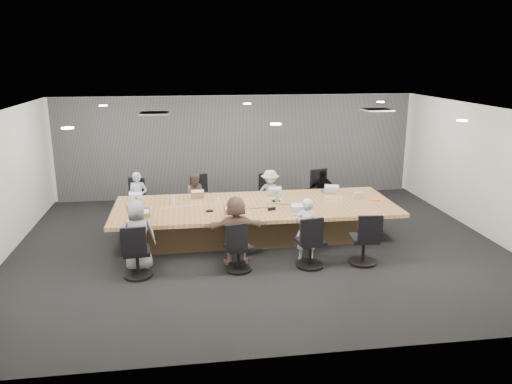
{
  "coord_description": "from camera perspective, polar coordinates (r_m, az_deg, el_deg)",
  "views": [
    {
      "loc": [
        -1.46,
        -9.65,
        3.81
      ],
      "look_at": [
        0.0,
        0.4,
        1.05
      ],
      "focal_mm": 35.0,
      "sensor_mm": 36.0,
      "label": 1
    }
  ],
  "objects": [
    {
      "name": "person_3",
      "position": [
        12.39,
        7.51,
        -0.02
      ],
      "size": [
        0.72,
        0.39,
        1.17
      ],
      "primitive_type": "imported",
      "rotation": [
        0.0,
        0.0,
        6.13
      ],
      "color": "black",
      "rests_on": "ground"
    },
    {
      "name": "laptop_2",
      "position": [
        11.55,
        2.1,
        -0.18
      ],
      "size": [
        0.33,
        0.24,
        0.02
      ],
      "primitive_type": "cube",
      "rotation": [
        0.0,
        0.0,
        3.23
      ],
      "color": "#B2B2B7",
      "rests_on": "conference_table"
    },
    {
      "name": "laptop_1",
      "position": [
        11.37,
        -6.72,
        -0.52
      ],
      "size": [
        0.3,
        0.21,
        0.02
      ],
      "primitive_type": "cube",
      "rotation": [
        0.0,
        0.0,
        3.12
      ],
      "color": "#8C6647",
      "rests_on": "conference_table"
    },
    {
      "name": "canvas_bag",
      "position": [
        11.45,
        11.6,
        -0.35
      ],
      "size": [
        0.25,
        0.18,
        0.12
      ],
      "primitive_type": "cube",
      "rotation": [
        0.0,
        0.0,
        0.18
      ],
      "color": "tan",
      "rests_on": "conference_table"
    },
    {
      "name": "stapler",
      "position": [
        10.31,
        1.79,
        -1.94
      ],
      "size": [
        0.18,
        0.08,
        0.06
      ],
      "primitive_type": "cube",
      "rotation": [
        0.0,
        0.0,
        0.24
      ],
      "color": "black",
      "rests_on": "conference_table"
    },
    {
      "name": "laptop_4",
      "position": [
        9.88,
        -13.13,
        -3.26
      ],
      "size": [
        0.35,
        0.27,
        0.02
      ],
      "primitive_type": "cube",
      "rotation": [
        0.0,
        0.0,
        0.15
      ],
      "color": "#8C6647",
      "rests_on": "conference_table"
    },
    {
      "name": "mic_left",
      "position": [
        10.28,
        -5.33,
        -2.16
      ],
      "size": [
        0.16,
        0.12,
        0.03
      ],
      "primitive_type": "cube",
      "rotation": [
        0.0,
        0.0,
        0.19
      ],
      "color": "black",
      "rests_on": "conference_table"
    },
    {
      "name": "person_6",
      "position": [
        9.63,
        5.74,
        -4.23
      ],
      "size": [
        0.48,
        0.34,
        1.24
      ],
      "primitive_type": "imported",
      "rotation": [
        0.0,
        0.0,
        3.04
      ],
      "color": "silver",
      "rests_on": "ground"
    },
    {
      "name": "wall_front",
      "position": [
        6.31,
        5.8,
        -7.33
      ],
      "size": [
        10.0,
        0.0,
        2.8
      ],
      "primitive_type": "cube",
      "rotation": [
        -1.57,
        0.0,
        0.0
      ],
      "color": "silver",
      "rests_on": "ground"
    },
    {
      "name": "bottle_clear",
      "position": [
        10.79,
        -9.4,
        -0.94
      ],
      "size": [
        0.09,
        0.09,
        0.22
      ],
      "primitive_type": "cylinder",
      "rotation": [
        0.0,
        0.0,
        -0.39
      ],
      "color": "silver",
      "rests_on": "conference_table"
    },
    {
      "name": "laptop_0",
      "position": [
        11.43,
        -13.59,
        -0.77
      ],
      "size": [
        0.31,
        0.23,
        0.02
      ],
      "primitive_type": "cube",
      "rotation": [
        0.0,
        0.0,
        3.04
      ],
      "color": "#B2B2B7",
      "rests_on": "conference_table"
    },
    {
      "name": "mic_right",
      "position": [
        10.96,
        2.27,
        -0.99
      ],
      "size": [
        0.17,
        0.11,
        0.03
      ],
      "primitive_type": "cube",
      "rotation": [
        0.0,
        0.0,
        0.04
      ],
      "color": "black",
      "rests_on": "conference_table"
    },
    {
      "name": "wall_right",
      "position": [
        11.86,
        24.98,
        2.04
      ],
      "size": [
        0.0,
        8.0,
        2.8
      ],
      "primitive_type": "cube",
      "rotation": [
        1.57,
        0.0,
        -1.57
      ],
      "color": "silver",
      "rests_on": "ground"
    },
    {
      "name": "mug_brown",
      "position": [
        10.6,
        -14.36,
        -1.79
      ],
      "size": [
        0.11,
        0.11,
        0.12
      ],
      "primitive_type": "cylinder",
      "rotation": [
        0.0,
        0.0,
        -0.22
      ],
      "color": "brown",
      "rests_on": "conference_table"
    },
    {
      "name": "chair_2",
      "position": [
        12.5,
        1.35,
        -0.75
      ],
      "size": [
        0.51,
        0.51,
        0.75
      ],
      "primitive_type": null,
      "rotation": [
        0.0,
        0.0,
        3.15
      ],
      "color": "black",
      "rests_on": "ground"
    },
    {
      "name": "person_4",
      "position": [
        9.39,
        -13.35,
        -4.83
      ],
      "size": [
        0.69,
        0.49,
        1.32
      ],
      "primitive_type": "imported",
      "rotation": [
        0.0,
        0.0,
        3.25
      ],
      "color": "gray",
      "rests_on": "ground"
    },
    {
      "name": "laptop_5",
      "position": [
        9.88,
        -2.63,
        -2.86
      ],
      "size": [
        0.34,
        0.23,
        0.02
      ],
      "primitive_type": "cube",
      "rotation": [
        0.0,
        0.0,
        0.02
      ],
      "color": "#8C6647",
      "rests_on": "conference_table"
    },
    {
      "name": "chair_3",
      "position": [
        12.76,
        7.07,
        -0.25
      ],
      "size": [
        0.74,
        0.74,
        0.87
      ],
      "primitive_type": null,
      "rotation": [
        0.0,
        0.0,
        3.45
      ],
      "color": "black",
      "rests_on": "ground"
    },
    {
      "name": "person_0",
      "position": [
        11.99,
        -13.33,
        -0.68
      ],
      "size": [
        0.49,
        0.36,
        1.22
      ],
      "primitive_type": "imported",
      "rotation": [
        0.0,
        0.0,
        6.12
      ],
      "color": "#97B5C4",
      "rests_on": "ground"
    },
    {
      "name": "laptop_6",
      "position": [
        10.09,
        5.01,
        -2.51
      ],
      "size": [
        0.3,
        0.22,
        0.02
      ],
      "primitive_type": "cube",
      "rotation": [
        0.0,
        0.0,
        -0.08
      ],
      "color": "#B2B2B7",
      "rests_on": "conference_table"
    },
    {
      "name": "person_2",
      "position": [
        12.11,
        1.63,
        -0.21
      ],
      "size": [
        0.82,
        0.54,
        1.18
      ],
      "primitive_type": "imported",
      "rotation": [
        0.0,
        0.0,
        6.15
      ],
      "color": "#9EA39E",
      "rests_on": "ground"
    },
    {
      "name": "bottle_green_left",
      "position": [
        10.81,
        -13.48,
        -1.1
      ],
      "size": [
        0.07,
        0.07,
        0.23
      ],
      "primitive_type": "cylinder",
      "rotation": [
        0.0,
        0.0,
        -0.11
      ],
      "color": "#599C60",
      "rests_on": "conference_table"
    },
    {
      "name": "chair_0",
      "position": [
        12.39,
        -13.13,
        -1.3
      ],
      "size": [
        0.64,
        0.64,
        0.75
      ],
      "primitive_type": null,
      "rotation": [
        0.0,
        0.0,
        2.83
      ],
      "color": "black",
      "rests_on": "ground"
    },
    {
      "name": "cup_white_near",
      "position": [
        11.11,
        9.72,
        -0.82
      ],
      "size": [
        0.08,
        0.08,
        0.09
      ],
      "primitive_type": "cylinder",
      "rotation": [
        0.0,
        0.0,
        0.15
      ],
      "color": "white",
      "rests_on": "conference_table"
    },
    {
      "name": "cup_white_far",
      "position": [
        10.85,
        -4.38,
        -1.0
      ],
      "size": [
        0.09,
        0.09,
        0.1
      ],
      "primitive_type": "cylinder",
      "rotation": [
        0.0,
        0.0,
        0.04
      ],
      "color": "white",
      "rests_on": "conference_table"
    },
    {
      "name": "chair_4",
      "position": [
        9.16,
        -13.43,
        -7.09
      ],
      "size": [
        0.59,
        0.59,
        0.8
      ],
      "primitive_type": null,
      "rotation": [
        0.0,
        0.0,
        0.09
      ],
      "color": "black",
      "rests_on": "ground"
    },
    {
      "name": "snack_packet",
      "position": [
        11.3,
        13.4,
        -0.88
      ],
      "size": [
        0.23,
        0.22,
        0.04
      ],
      "primitive_type": "cube",
      "rotation": [
        0.0,
        0.0,
        -0.72
      ],
      "color": "orange",
      "rests_on": "conference_table"
    },
    {
      "name": "conference_table",
      "position": [
        10.81,
        -0.08,
        -3.18
      ],
      "size": [
        6.0,
        2.2,
        0.74
      ],
      "color": "#503C25",
      "rests_on": "ground"
    },
    {
      "name": "wall_back",
      "position": [
        13.94,
        -2.14,
        5.24
      ],
      "size": [
        10.0,
        0.0,
        2.8
      ],
      "primitive_type": "cube",
      "rotation": [
        1.57,
        0.0,
        0.0
      ],
      "color": "silver",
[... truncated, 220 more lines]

